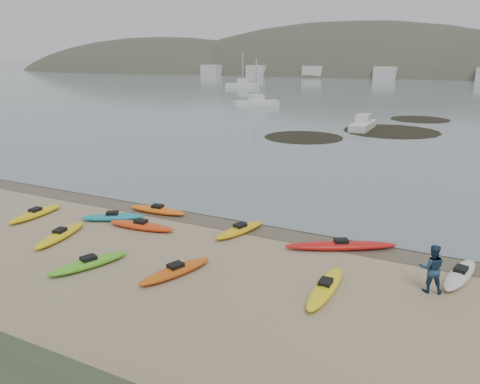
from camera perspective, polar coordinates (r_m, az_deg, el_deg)
The scene contains 8 objects.
ground at distance 22.78m, azimuth 0.00°, elevation -3.62°, with size 600.00×600.00×0.00m, color tan.
wet_sand at distance 22.53m, azimuth -0.35°, elevation -3.84°, with size 60.00×60.00×0.00m, color brown.
water at distance 319.33m, azimuth 25.89°, elevation 13.41°, with size 1200.00×1200.00×0.00m, color slate.
kayaks at distance 20.22m, azimuth -5.97°, elevation -5.86°, with size 20.32×9.07×0.34m.
person_east at distance 17.27m, azimuth 22.35°, elevation -8.61°, with size 0.83×0.65×1.72m, color navy.
kelp_mats at distance 53.07m, azimuth 16.32°, elevation 7.32°, with size 15.97×26.48×0.04m.
moored_boats at distance 94.55m, azimuth 24.36°, elevation 10.57°, with size 100.87×78.45×1.18m.
far_town at distance 164.24m, azimuth 26.27°, elevation 12.73°, with size 199.00×5.00×4.00m.
Camera 1 is at (9.68, -19.09, 7.79)m, focal length 35.00 mm.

